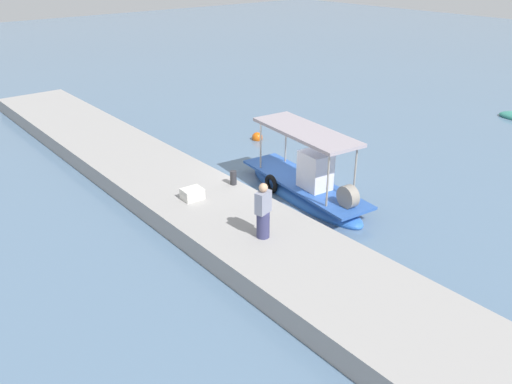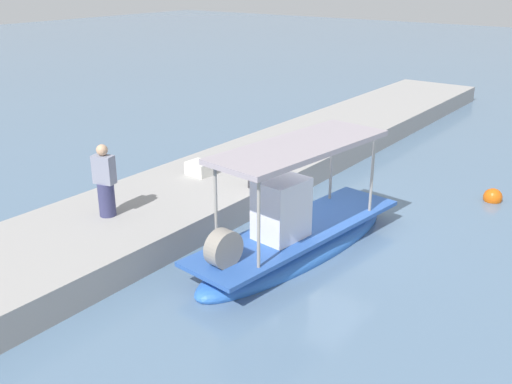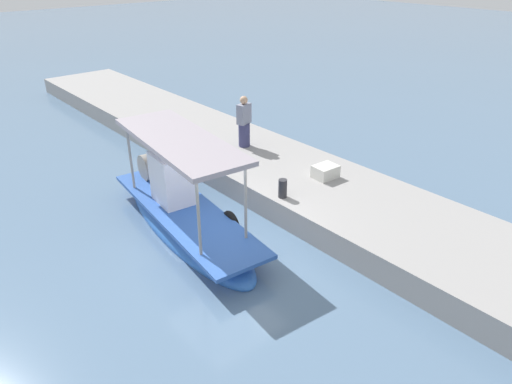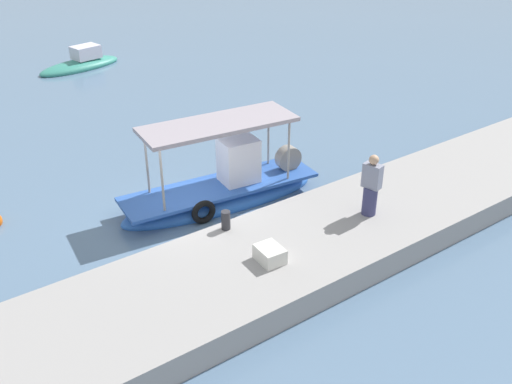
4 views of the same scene
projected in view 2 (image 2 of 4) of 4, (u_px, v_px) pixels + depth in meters
The scene contains 7 objects.
ground_plane at pixel (318, 229), 15.04m from camera, with size 120.00×120.00×0.00m, color slate.
dock_quay at pixel (212, 187), 16.90m from camera, with size 36.00×3.68×0.71m, color #9A9796.
main_fishing_boat at pixel (295, 236), 13.64m from camera, with size 6.50×2.32×2.99m.
fisherman_near_bollard at pixel (105, 184), 13.82m from camera, with size 0.48×0.55×1.76m.
mooring_bollard at pixel (252, 178), 15.81m from camera, with size 0.24×0.24×0.52m, color #2D2D33.
cargo_crate at pixel (200, 168), 16.80m from camera, with size 0.70×0.56×0.38m, color silver.
marker_buoy at pixel (493, 197), 16.85m from camera, with size 0.53×0.53×0.53m.
Camera 2 is at (11.96, 6.88, 6.26)m, focal length 41.30 mm.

